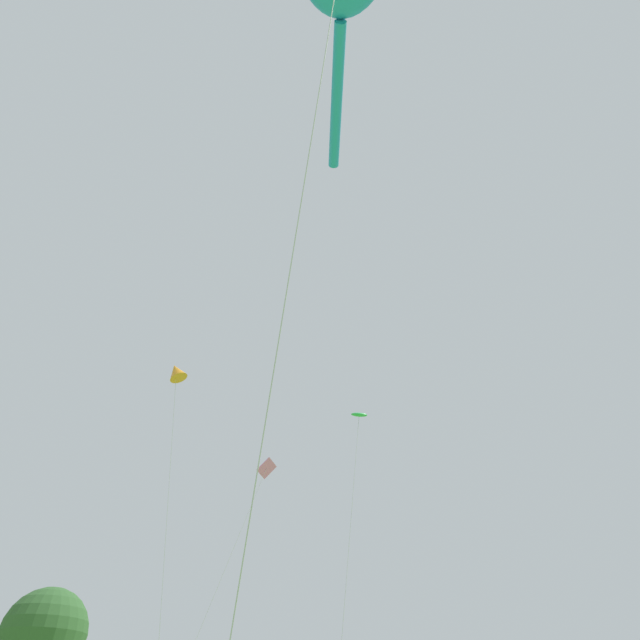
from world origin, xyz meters
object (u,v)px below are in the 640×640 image
object	(u,v)px
small_kite_delta_white	(359,420)
small_kite_stunt_black	(262,479)
tree_oak_right	(44,634)
small_kite_streamer_purple	(176,372)

from	to	relation	value
small_kite_delta_white	small_kite_stunt_black	distance (m)	5.59
small_kite_delta_white	small_kite_stunt_black	bearing A→B (deg)	143.77
tree_oak_right	small_kite_delta_white	bearing A→B (deg)	-101.42
small_kite_delta_white	small_kite_streamer_purple	bearing A→B (deg)	156.28
small_kite_streamer_purple	small_kite_delta_white	bearing A→B (deg)	69.87
small_kite_streamer_purple	small_kite_stunt_black	xyz separation A→B (m)	(3.06, -4.23, -6.20)
small_kite_streamer_purple	small_kite_delta_white	world-z (taller)	small_kite_streamer_purple
small_kite_stunt_black	small_kite_streamer_purple	bearing A→B (deg)	9.44
small_kite_streamer_purple	small_kite_delta_white	xyz separation A→B (m)	(4.04, -9.37, -4.25)
small_kite_streamer_purple	tree_oak_right	xyz separation A→B (m)	(11.65, 28.32, -9.34)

